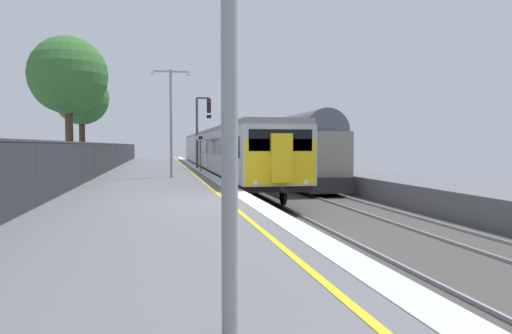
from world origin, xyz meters
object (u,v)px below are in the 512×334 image
at_px(freight_train_adjacent_track, 273,148).
at_px(background_tree_centre, 83,100).
at_px(signal_gantry, 201,124).
at_px(background_tree_left, 66,78).
at_px(commuter_train_at_platform, 218,150).
at_px(speed_limit_sign, 201,147).
at_px(platform_lamp_mid, 171,114).

distance_m(freight_train_adjacent_track, background_tree_centre, 13.86).
height_order(signal_gantry, background_tree_left, background_tree_left).
distance_m(commuter_train_at_platform, signal_gantry, 3.28).
bearing_deg(speed_limit_sign, signal_gantry, 84.88).
distance_m(signal_gantry, speed_limit_sign, 4.45).
xyz_separation_m(signal_gantry, platform_lamp_mid, (-2.30, -9.43, 0.08)).
height_order(speed_limit_sign, platform_lamp_mid, platform_lamp_mid).
bearing_deg(platform_lamp_mid, background_tree_left, 156.91).
bearing_deg(background_tree_centre, background_tree_left, -92.54).
height_order(signal_gantry, speed_limit_sign, signal_gantry).
xyz_separation_m(commuter_train_at_platform, platform_lamp_mid, (-3.77, -11.67, 1.97)).
distance_m(signal_gantry, background_tree_centre, 8.16).
xyz_separation_m(commuter_train_at_platform, freight_train_adjacent_track, (4.00, -1.38, 0.16)).
bearing_deg(platform_lamp_mid, signal_gantry, 76.30).
height_order(freight_train_adjacent_track, signal_gantry, signal_gantry).
bearing_deg(speed_limit_sign, platform_lamp_mid, -110.00).
distance_m(commuter_train_at_platform, freight_train_adjacent_track, 4.24).
bearing_deg(commuter_train_at_platform, background_tree_left, -134.44).
height_order(commuter_train_at_platform, speed_limit_sign, commuter_train_at_platform).
xyz_separation_m(freight_train_adjacent_track, signal_gantry, (-5.48, -0.86, 1.72)).
bearing_deg(freight_train_adjacent_track, signal_gantry, -171.11).
relative_size(commuter_train_at_platform, platform_lamp_mid, 7.17).
distance_m(speed_limit_sign, background_tree_left, 8.73).
bearing_deg(freight_train_adjacent_track, background_tree_left, -148.82).
distance_m(signal_gantry, platform_lamp_mid, 9.71).
height_order(commuter_train_at_platform, background_tree_left, background_tree_left).
height_order(freight_train_adjacent_track, speed_limit_sign, freight_train_adjacent_track).
xyz_separation_m(speed_limit_sign, background_tree_left, (-7.34, -2.99, 3.67)).
xyz_separation_m(platform_lamp_mid, background_tree_left, (-5.41, 2.31, 1.99)).
relative_size(signal_gantry, background_tree_left, 0.68).
bearing_deg(platform_lamp_mid, commuter_train_at_platform, 72.08).
bearing_deg(freight_train_adjacent_track, background_tree_centre, -163.90).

